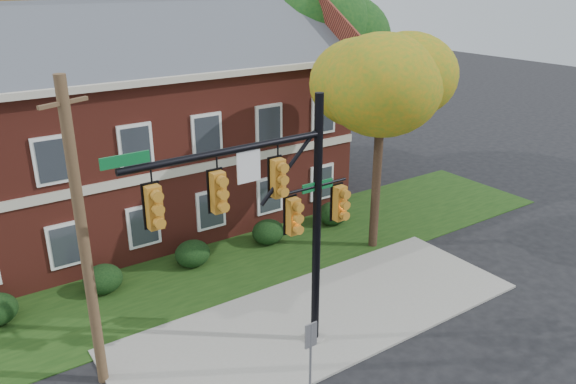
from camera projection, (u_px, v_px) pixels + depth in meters
ground at (341, 332)px, 17.96m from camera, size 120.00×120.00×0.00m
sidewalk at (322, 316)px, 18.71m from camera, size 14.00×5.00×0.08m
grass_strip at (246, 258)px, 22.57m from camera, size 30.00×6.00×0.04m
apartment_building at (134, 115)px, 24.31m from camera, size 18.80×8.80×9.74m
hedge_left at (103, 279)px, 20.03m from camera, size 1.40×1.26×1.05m
hedge_center at (193, 254)px, 21.87m from camera, size 1.40×1.26×1.05m
hedge_right at (268, 232)px, 23.72m from camera, size 1.40×1.26×1.05m
hedge_far_right at (333, 213)px, 25.56m from camera, size 1.40×1.26×1.05m
tree_near_right at (389, 88)px, 21.28m from camera, size 4.50×4.25×8.58m
tree_right_rear at (328, 27)px, 29.80m from camera, size 6.30×5.95×10.62m
tree_far_rear at (99, 12)px, 29.66m from camera, size 6.84×6.46×11.52m
traffic_signal at (276, 208)px, 15.01m from camera, size 6.98×0.62×7.79m
utility_pole at (84, 241)px, 14.24m from camera, size 1.26×0.61×8.57m
sign_post at (311, 350)px, 14.37m from camera, size 0.36×0.07×2.49m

